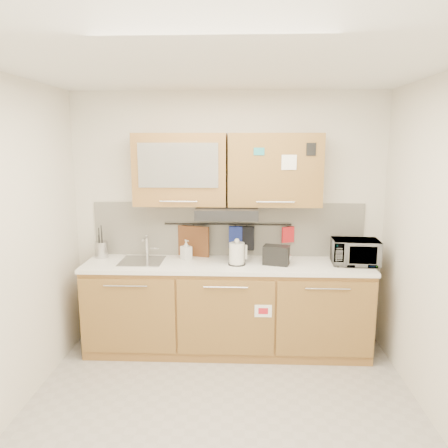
{
  "coord_description": "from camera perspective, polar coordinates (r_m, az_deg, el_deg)",
  "views": [
    {
      "loc": [
        0.15,
        -2.97,
        2.11
      ],
      "look_at": [
        -0.02,
        1.05,
        1.34
      ],
      "focal_mm": 35.0,
      "sensor_mm": 36.0,
      "label": 1
    }
  ],
  "objects": [
    {
      "name": "cutting_board",
      "position": [
        4.56,
        -3.99,
        -2.85
      ],
      "size": [
        0.33,
        0.11,
        0.42
      ],
      "primitive_type": "cube",
      "rotation": [
        0.0,
        0.0,
        -0.27
      ],
      "color": "brown",
      "rests_on": "utensil_rail"
    },
    {
      "name": "dark_pouch",
      "position": [
        4.51,
        2.96,
        -1.87
      ],
      "size": [
        0.16,
        0.07,
        0.25
      ],
      "primitive_type": "cube",
      "rotation": [
        0.0,
        0.0,
        -0.14
      ],
      "color": "black",
      "rests_on": "utensil_rail"
    },
    {
      "name": "countertop",
      "position": [
        4.33,
        0.37,
        -5.36
      ],
      "size": [
        2.82,
        0.62,
        0.04
      ],
      "primitive_type": "cube",
      "color": "white",
      "rests_on": "base_cabinet"
    },
    {
      "name": "microwave",
      "position": [
        4.44,
        16.75,
        -3.53
      ],
      "size": [
        0.46,
        0.33,
        0.24
      ],
      "primitive_type": "imported",
      "rotation": [
        0.0,
        0.0,
        -0.06
      ],
      "color": "#999999",
      "rests_on": "countertop"
    },
    {
      "name": "kettle",
      "position": [
        4.25,
        1.7,
        -3.97
      ],
      "size": [
        0.2,
        0.2,
        0.26
      ],
      "rotation": [
        0.0,
        0.0,
        0.43
      ],
      "color": "silver",
      "rests_on": "countertop"
    },
    {
      "name": "oven_mitt",
      "position": [
        4.51,
        1.53,
        -1.75
      ],
      "size": [
        0.14,
        0.04,
        0.23
      ],
      "primitive_type": "cube",
      "rotation": [
        0.0,
        0.0,
        -0.05
      ],
      "color": "#213198",
      "rests_on": "utensil_rail"
    },
    {
      "name": "pot_holder",
      "position": [
        4.53,
        8.35,
        -1.38
      ],
      "size": [
        0.13,
        0.07,
        0.16
      ],
      "primitive_type": "cube",
      "rotation": [
        0.0,
        0.0,
        0.36
      ],
      "color": "red",
      "rests_on": "utensil_rail"
    },
    {
      "name": "upper_cabinets",
      "position": [
        4.3,
        0.39,
        7.13
      ],
      "size": [
        1.82,
        0.37,
        0.7
      ],
      "color": "olive",
      "rests_on": "wall_back"
    },
    {
      "name": "sink",
      "position": [
        4.45,
        -10.64,
        -4.78
      ],
      "size": [
        0.42,
        0.4,
        0.26
      ],
      "color": "silver",
      "rests_on": "countertop"
    },
    {
      "name": "utensil_crock",
      "position": [
        4.68,
        -15.7,
        -3.21
      ],
      "size": [
        0.17,
        0.17,
        0.33
      ],
      "rotation": [
        0.0,
        0.0,
        -0.38
      ],
      "color": "#B0B0B5",
      "rests_on": "countertop"
    },
    {
      "name": "base_cabinet",
      "position": [
        4.5,
        0.37,
        -11.41
      ],
      "size": [
        2.8,
        0.64,
        0.88
      ],
      "color": "olive",
      "rests_on": "floor"
    },
    {
      "name": "wall_back",
      "position": [
        4.54,
        0.52,
        0.58
      ],
      "size": [
        3.2,
        0.0,
        3.2
      ],
      "primitive_type": "plane",
      "rotation": [
        1.57,
        0.0,
        0.0
      ],
      "color": "silver",
      "rests_on": "ground"
    },
    {
      "name": "soap_bottle",
      "position": [
        4.45,
        -4.97,
        -3.35
      ],
      "size": [
        0.13,
        0.13,
        0.2
      ],
      "primitive_type": "imported",
      "rotation": [
        0.0,
        0.0,
        0.72
      ],
      "color": "#999999",
      "rests_on": "countertop"
    },
    {
      "name": "ceiling",
      "position": [
        3.01,
        -0.44,
        20.23
      ],
      "size": [
        3.2,
        3.2,
        0.0
      ],
      "primitive_type": "plane",
      "rotation": [
        3.14,
        0.0,
        0.0
      ],
      "color": "white",
      "rests_on": "wall_back"
    },
    {
      "name": "floor",
      "position": [
        3.64,
        -0.37,
        -24.52
      ],
      "size": [
        3.2,
        3.2,
        0.0
      ],
      "primitive_type": "plane",
      "color": "#9E9993",
      "rests_on": "ground"
    },
    {
      "name": "range_hood",
      "position": [
        4.28,
        0.41,
        1.57
      ],
      "size": [
        0.6,
        0.46,
        0.1
      ],
      "primitive_type": "cube",
      "color": "black",
      "rests_on": "upper_cabinets"
    },
    {
      "name": "toaster",
      "position": [
        4.28,
        6.84,
        -4.03
      ],
      "size": [
        0.28,
        0.21,
        0.19
      ],
      "rotation": [
        0.0,
        0.0,
        -0.26
      ],
      "color": "black",
      "rests_on": "countertop"
    },
    {
      "name": "utensil_rail",
      "position": [
        4.5,
        0.5,
        -0.03
      ],
      "size": [
        1.3,
        0.02,
        0.02
      ],
      "primitive_type": "cylinder",
      "rotation": [
        0.0,
        1.57,
        0.0
      ],
      "color": "black",
      "rests_on": "backsplash"
    },
    {
      "name": "backsplash",
      "position": [
        4.55,
        0.51,
        -0.68
      ],
      "size": [
        2.8,
        0.02,
        0.56
      ],
      "primitive_type": "cube",
      "color": "silver",
      "rests_on": "countertop"
    }
  ]
}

